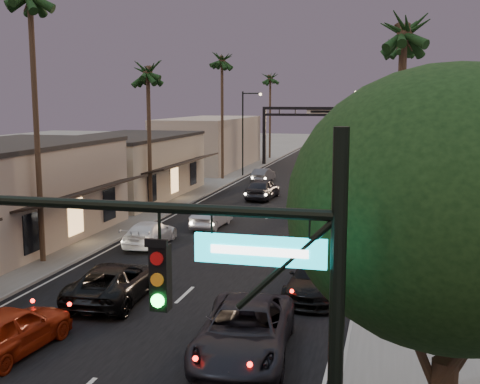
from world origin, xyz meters
The scene contains 29 objects.
ground centered at (0.00, 40.00, 0.00)m, with size 200.00×200.00×0.00m, color slate.
road centered at (0.00, 45.00, 0.00)m, with size 14.00×120.00×0.02m, color black.
sidewalk_left centered at (-9.50, 52.00, 0.06)m, with size 5.00×92.00×0.12m, color slate.
sidewalk_right centered at (9.50, 52.00, 0.06)m, with size 5.00×92.00×0.12m, color slate.
storefront_mid centered at (-13.00, 26.00, 2.75)m, with size 8.00×14.00×5.50m, color #A39382.
storefront_far centered at (-13.00, 42.00, 2.50)m, with size 8.00×16.00×5.00m, color #BBAD8F.
storefront_dist centered at (-13.00, 65.00, 3.00)m, with size 8.00×20.00×6.00m, color #A39382.
building_right centered at (14.00, 40.00, 2.50)m, with size 8.00×18.00×5.00m, color #A39382.
traffic_signal centered at (5.69, 4.00, 5.08)m, with size 8.51×0.22×7.80m.
corner_tree centered at (9.48, 7.45, 5.98)m, with size 6.20×6.20×8.80m.
arch centered at (0.00, 70.00, 5.53)m, with size 15.20×0.40×7.27m.
streetlight_right centered at (6.92, 45.00, 5.33)m, with size 2.13×0.30×9.00m.
streetlight_left centered at (-6.92, 58.00, 5.33)m, with size 2.13×0.30×9.00m.
palm_lc centered at (-8.60, 36.00, 10.47)m, with size 3.20×3.20×12.20m.
palm_ld centered at (-8.60, 55.00, 12.42)m, with size 3.20×3.20×14.20m.
palm_ra centered at (8.60, 24.00, 11.44)m, with size 3.20×3.20×13.20m.
palm_rb centered at (8.60, 44.00, 12.42)m, with size 3.20×3.20×14.20m.
palm_rc centered at (8.60, 64.00, 10.47)m, with size 3.20×3.20×12.20m.
palm_far centered at (-8.30, 78.00, 11.44)m, with size 3.20×3.20×13.20m.
oncoming_red centered at (-3.47, 11.98, 0.81)m, with size 1.92×4.77×1.63m, color maroon.
oncoming_pickup centered at (-2.56, 17.73, 0.78)m, with size 2.59×5.61×1.56m, color black.
oncoming_silver centered at (-2.85, 32.31, 0.71)m, with size 1.51×4.32×1.42m, color #9D9DA2.
oncoming_white centered at (-4.83, 26.81, 0.69)m, with size 1.94×4.77×1.38m, color white.
oncoming_dgrey centered at (-2.03, 44.01, 0.86)m, with size 2.02×5.03×1.71m, color black.
oncoming_grey_far centered at (-4.21, 54.47, 0.67)m, with size 1.42×4.08×1.35m, color #4E4F54.
curbside_near centered at (3.91, 13.66, 0.86)m, with size 2.84×6.16×1.71m, color black.
curbside_black centered at (5.42, 20.30, 0.77)m, with size 2.16×5.30×1.54m, color black.
curbside_grey centered at (6.20, 32.87, 0.84)m, with size 1.99×4.94×1.68m, color #4C4D51.
curbside_far centered at (4.01, 49.80, 0.69)m, with size 1.46×4.20×1.38m, color black.
Camera 1 is at (8.26, -4.04, 8.15)m, focal length 45.00 mm.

